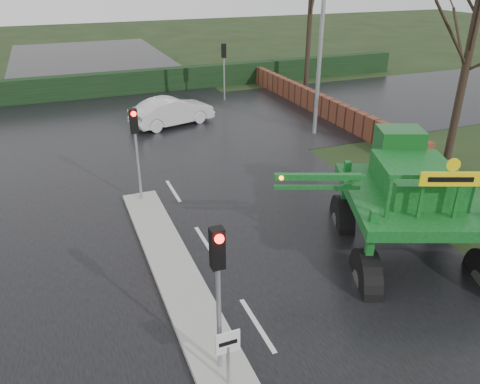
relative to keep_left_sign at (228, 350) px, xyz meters
name	(u,v)px	position (x,y,z in m)	size (l,w,h in m)	color
ground	(257,325)	(1.30, 1.50, -1.06)	(140.00, 140.00, 0.00)	black
road_main	(161,172)	(1.30, 11.50, -1.05)	(14.00, 80.00, 0.02)	black
road_cross	(135,130)	(1.30, 17.50, -1.05)	(80.00, 12.00, 0.02)	black
median_island	(173,267)	(0.00, 4.50, -0.97)	(1.20, 10.00, 0.16)	gray
hedge_row	(112,84)	(1.30, 25.50, -0.31)	(44.00, 0.90, 1.50)	black
brick_wall	(310,100)	(11.80, 17.50, -0.46)	(0.40, 20.00, 1.20)	#592D1E
keep_left_sign	(228,350)	(0.00, 0.00, 0.00)	(0.50, 0.07, 1.35)	gray
traffic_signal_near	(218,271)	(0.00, 0.49, 1.53)	(0.26, 0.33, 3.52)	gray
traffic_signal_mid	(135,135)	(0.00, 8.99, 1.53)	(0.26, 0.33, 3.52)	gray
traffic_signal_far	(224,59)	(7.80, 21.51, 1.53)	(0.26, 0.33, 3.52)	gray
street_light_right	(317,10)	(9.49, 13.50, 4.93)	(3.85, 0.30, 10.00)	gray
tree_right_near	(471,42)	(12.80, 7.50, 4.14)	(5.60, 5.60, 9.64)	black
crop_sprayer	(373,207)	(4.83, 2.19, 1.13)	(7.74, 6.21, 4.63)	black
white_sedan	(173,125)	(3.39, 17.63, -1.06)	(1.57, 4.51, 1.49)	silver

